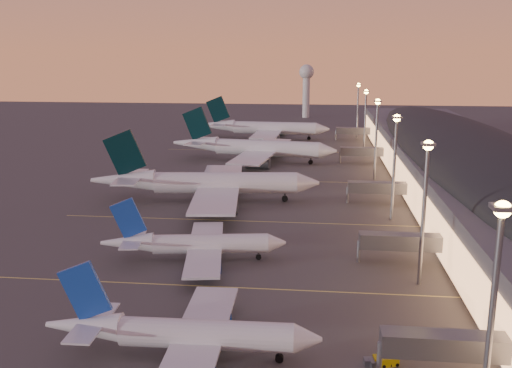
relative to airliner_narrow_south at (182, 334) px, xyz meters
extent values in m
plane|color=#43403E|center=(-0.07, 28.90, -3.48)|extent=(700.00, 700.00, 0.00)
cylinder|color=silver|center=(3.26, 0.06, 0.06)|extent=(23.31, 4.40, 3.96)
cone|color=silver|center=(16.75, 0.32, 0.06)|extent=(3.82, 4.03, 3.96)
cone|color=silver|center=(-13.60, -0.26, 0.56)|extent=(10.57, 4.16, 3.96)
cube|color=silver|center=(2.14, 0.04, -0.63)|extent=(7.38, 33.44, 0.44)
cylinder|color=#193F9D|center=(2.75, 7.38, -1.97)|extent=(5.30, 3.07, 2.97)
cube|color=#193F9D|center=(-13.07, -0.25, 5.68)|extent=(7.26, 0.73, 8.58)
cube|color=silver|center=(-12.32, -0.24, 1.15)|extent=(3.98, 12.06, 0.28)
cylinder|color=black|center=(13.02, 0.25, -2.70)|extent=(0.32, 0.32, 1.56)
cylinder|color=black|center=(13.02, 0.25, -2.92)|extent=(1.12, 0.71, 1.11)
cylinder|color=black|center=(1.34, 2.80, -2.70)|extent=(0.32, 0.32, 1.56)
cylinder|color=black|center=(1.34, 2.80, -2.92)|extent=(1.12, 0.71, 1.11)
cylinder|color=black|center=(1.44, -2.74, -2.70)|extent=(0.32, 0.32, 1.56)
cylinder|color=black|center=(1.44, -2.74, -2.92)|extent=(1.12, 0.71, 1.11)
cylinder|color=silver|center=(-3.03, 36.66, -0.05)|extent=(22.82, 7.12, 3.83)
cone|color=silver|center=(9.89, 38.60, -0.05)|extent=(4.16, 4.33, 3.83)
cone|color=silver|center=(-19.18, 34.25, 0.43)|extent=(10.62, 5.29, 3.83)
cube|color=silver|center=(-4.11, 36.50, -0.72)|extent=(11.24, 32.87, 0.42)
cylinder|color=#193F9D|center=(-4.44, 43.63, -2.01)|extent=(5.45, 3.59, 2.87)
cylinder|color=#193F9D|center=(-2.34, 29.59, -2.01)|extent=(5.45, 3.59, 2.87)
cube|color=#193F9D|center=(-18.68, 34.32, 5.39)|extent=(7.03, 1.61, 8.31)
cube|color=silver|center=(-17.96, 34.43, 1.00)|extent=(5.31, 12.02, 0.27)
cylinder|color=black|center=(6.31, 38.06, -2.72)|extent=(0.35, 0.35, 1.51)
cylinder|color=black|center=(6.31, 38.06, -2.94)|extent=(1.16, 0.82, 1.07)
cylinder|color=black|center=(-5.22, 39.05, -2.72)|extent=(0.35, 0.35, 1.51)
cylinder|color=black|center=(-5.22, 39.05, -2.94)|extent=(1.16, 0.82, 1.07)
cylinder|color=black|center=(-4.43, 33.74, -2.72)|extent=(0.35, 0.35, 1.51)
cylinder|color=black|center=(-4.43, 33.74, -2.94)|extent=(1.16, 0.82, 1.07)
cylinder|color=silver|center=(-7.28, 81.77, 1.79)|extent=(39.11, 9.86, 5.85)
cone|color=silver|center=(15.07, 84.12, 1.79)|extent=(6.82, 6.47, 5.85)
cone|color=silver|center=(-35.22, 78.84, 2.52)|extent=(18.00, 7.65, 5.85)
cube|color=silver|center=(-9.14, 81.58, 0.77)|extent=(17.08, 57.44, 0.64)
cylinder|color=#5C5E63|center=(-9.20, 94.09, -1.21)|extent=(9.15, 5.28, 4.39)
cylinder|color=#5C5E63|center=(-6.60, 69.33, -1.21)|extent=(9.15, 5.28, 4.39)
cube|color=black|center=(-34.35, 78.93, 10.08)|extent=(11.57, 2.08, 12.99)
cube|color=silver|center=(-33.11, 79.06, 3.40)|extent=(8.34, 20.91, 0.41)
cylinder|color=black|center=(8.89, 83.47, -2.31)|extent=(0.51, 0.51, 2.34)
cylinder|color=black|center=(8.89, 83.47, -2.66)|extent=(1.74, 1.19, 1.64)
cylinder|color=black|center=(-10.81, 85.52, -2.31)|extent=(0.51, 0.51, 2.34)
cylinder|color=black|center=(-10.81, 85.52, -2.66)|extent=(1.74, 1.19, 1.64)
cylinder|color=black|center=(-9.96, 77.37, -2.31)|extent=(0.51, 0.51, 2.34)
cylinder|color=black|center=(-9.96, 77.37, -2.66)|extent=(1.74, 1.19, 1.64)
cylinder|color=silver|center=(-0.97, 139.73, 1.81)|extent=(39.31, 11.13, 5.88)
cone|color=silver|center=(21.39, 136.65, 1.81)|extent=(7.01, 6.68, 5.88)
cone|color=silver|center=(-28.92, 143.58, 2.55)|extent=(18.19, 8.22, 5.88)
cube|color=silver|center=(-2.83, 139.99, 0.78)|extent=(18.93, 57.83, 0.65)
cylinder|color=#5C5E63|center=(0.11, 152.20, -1.20)|extent=(9.30, 5.56, 4.41)
cylinder|color=#5C5E63|center=(-3.30, 127.43, -1.20)|extent=(9.30, 5.56, 4.41)
cube|color=black|center=(-28.05, 143.46, 10.14)|extent=(11.61, 2.46, 13.04)
cube|color=silver|center=(-26.81, 143.29, 3.43)|extent=(9.00, 21.12, 0.41)
cylinder|color=black|center=(15.20, 137.50, -2.30)|extent=(0.53, 0.53, 2.35)
cylinder|color=black|center=(15.20, 137.50, -2.65)|extent=(1.77, 1.24, 1.65)
cylinder|color=black|center=(-3.51, 144.23, -2.30)|extent=(0.53, 0.53, 2.35)
cylinder|color=black|center=(-3.51, 144.23, -2.65)|extent=(1.77, 1.24, 1.65)
cylinder|color=black|center=(-4.64, 136.08, -2.30)|extent=(0.53, 0.53, 2.35)
cylinder|color=black|center=(-4.64, 136.08, -2.65)|extent=(1.77, 1.24, 1.65)
cylinder|color=silver|center=(-2.59, 196.93, 1.76)|extent=(38.73, 7.78, 5.82)
cone|color=silver|center=(19.73, 195.78, 1.76)|extent=(6.50, 6.13, 5.82)
cone|color=silver|center=(-30.48, 198.36, 2.49)|extent=(17.66, 6.70, 5.82)
cube|color=silver|center=(-4.45, 197.02, 0.74)|extent=(14.04, 56.75, 0.64)
cylinder|color=#5C5E63|center=(-2.57, 209.32, -1.22)|extent=(8.90, 4.80, 4.36)
cylinder|color=#5C5E63|center=(-3.84, 184.60, -1.22)|extent=(8.90, 4.80, 4.36)
cube|color=black|center=(-29.62, 198.31, 10.00)|extent=(11.51, 1.46, 12.91)
cube|color=silver|center=(-28.38, 198.25, 3.36)|extent=(7.24, 20.54, 0.41)
cylinder|color=black|center=(13.55, 196.10, -2.31)|extent=(0.49, 0.49, 2.33)
cylinder|color=black|center=(13.55, 196.10, -2.66)|extent=(1.68, 1.10, 1.63)
cylinder|color=black|center=(-5.48, 201.15, -2.31)|extent=(0.49, 0.49, 2.33)
cylinder|color=black|center=(-5.48, 201.15, -2.66)|extent=(1.68, 1.10, 1.63)
cylinder|color=black|center=(-5.90, 193.02, -2.31)|extent=(0.49, 0.49, 2.33)
cylinder|color=black|center=(-5.90, 193.02, -2.66)|extent=(1.68, 1.10, 1.63)
cube|color=#525257|center=(61.93, 101.40, 2.52)|extent=(40.00, 255.00, 12.00)
ellipsoid|color=black|center=(61.93, 101.40, 8.52)|extent=(39.00, 253.00, 10.92)
cube|color=#F6A769|center=(41.73, 101.40, 1.52)|extent=(0.40, 244.80, 8.00)
cube|color=#5C5E63|center=(33.93, -1.10, 1.02)|extent=(16.00, 3.20, 3.00)
cylinder|color=gray|center=(25.93, -1.10, -1.28)|extent=(0.70, 0.70, 4.40)
cube|color=#5C5E63|center=(33.93, 38.90, 1.02)|extent=(16.00, 3.20, 3.00)
cylinder|color=gray|center=(25.93, 38.90, -1.28)|extent=(0.70, 0.70, 4.40)
cube|color=#5C5E63|center=(33.93, 83.90, 1.02)|extent=(16.00, 3.20, 3.00)
cylinder|color=gray|center=(25.93, 83.90, -1.28)|extent=(0.70, 0.70, 4.40)
cube|color=#5C5E63|center=(33.93, 140.90, 1.02)|extent=(16.00, 3.20, 3.00)
cylinder|color=gray|center=(25.93, 140.90, -1.28)|extent=(0.70, 0.70, 4.40)
cube|color=#5C5E63|center=(33.93, 196.90, 1.02)|extent=(16.00, 3.20, 3.00)
cylinder|color=gray|center=(25.93, 196.90, -1.28)|extent=(0.70, 0.70, 4.40)
cylinder|color=gray|center=(35.93, -11.10, 9.02)|extent=(0.70, 0.70, 25.00)
cube|color=gray|center=(35.93, -11.10, 21.72)|extent=(2.20, 2.20, 0.50)
sphere|color=#F8BF4A|center=(35.93, -11.10, 21.52)|extent=(1.80, 1.80, 1.80)
cylinder|color=gray|center=(35.93, 28.90, 9.02)|extent=(0.70, 0.70, 25.00)
cube|color=gray|center=(35.93, 28.90, 21.72)|extent=(2.20, 2.20, 0.50)
sphere|color=#F8BF4A|center=(35.93, 28.90, 21.52)|extent=(1.80, 1.80, 1.80)
cylinder|color=gray|center=(35.93, 68.90, 9.02)|extent=(0.70, 0.70, 25.00)
cube|color=gray|center=(35.93, 68.90, 21.72)|extent=(2.20, 2.20, 0.50)
sphere|color=#F8BF4A|center=(35.93, 68.90, 21.52)|extent=(1.80, 1.80, 1.80)
cylinder|color=gray|center=(35.93, 113.90, 9.02)|extent=(0.70, 0.70, 25.00)
cube|color=gray|center=(35.93, 113.90, 21.72)|extent=(2.20, 2.20, 0.50)
sphere|color=#F8BF4A|center=(35.93, 113.90, 21.52)|extent=(1.80, 1.80, 1.80)
cylinder|color=gray|center=(35.93, 158.90, 9.02)|extent=(0.70, 0.70, 25.00)
cube|color=gray|center=(35.93, 158.90, 21.72)|extent=(2.20, 2.20, 0.50)
sphere|color=#F8BF4A|center=(35.93, 158.90, 21.52)|extent=(1.80, 1.80, 1.80)
cylinder|color=gray|center=(35.93, 203.90, 9.02)|extent=(0.70, 0.70, 25.00)
cube|color=gray|center=(35.93, 203.90, 21.72)|extent=(2.20, 2.20, 0.50)
sphere|color=#F8BF4A|center=(35.93, 203.90, 21.52)|extent=(1.80, 1.80, 1.80)
cylinder|color=silver|center=(9.93, 288.90, 9.52)|extent=(4.40, 4.40, 26.00)
sphere|color=silver|center=(9.93, 288.90, 24.52)|extent=(9.00, 9.00, 9.00)
cube|color=#D8C659|center=(-0.07, 23.90, -3.47)|extent=(90.00, 0.36, 0.00)
cube|color=#D8C659|center=(-0.07, 63.90, -3.47)|extent=(90.00, 0.36, 0.00)
cube|color=#D8C659|center=(-0.07, 108.90, -3.47)|extent=(90.00, 0.36, 0.00)
cube|color=#D8C659|center=(-0.07, 163.90, -3.47)|extent=(90.00, 0.36, 0.00)
cube|color=#C0AC09|center=(26.63, 1.19, -2.94)|extent=(2.49, 1.72, 1.07)
cube|color=#5C5E63|center=(24.88, 0.99, -3.09)|extent=(1.50, 1.42, 0.78)
cylinder|color=black|center=(27.41, 2.02, -3.26)|extent=(0.45, 0.22, 0.43)
cylinder|color=black|center=(27.58, 0.56, -3.26)|extent=(0.45, 0.22, 0.43)
cylinder|color=black|center=(25.67, 1.82, -3.26)|extent=(0.45, 0.22, 0.43)
cylinder|color=black|center=(25.84, 0.36, -3.26)|extent=(0.45, 0.22, 0.43)
cube|color=#C0AC09|center=(27.39, 1.21, -2.91)|extent=(2.85, 2.26, 1.14)
cube|color=#5C5E63|center=(25.62, 0.63, -3.06)|extent=(1.80, 1.73, 0.83)
cylinder|color=black|center=(28.03, 2.25, -3.25)|extent=(0.49, 0.32, 0.46)
cylinder|color=black|center=(28.52, 0.77, -3.25)|extent=(0.49, 0.32, 0.46)
cylinder|color=black|center=(26.26, 1.66, -3.25)|extent=(0.49, 0.32, 0.46)
cylinder|color=black|center=(26.75, 0.18, -3.25)|extent=(0.49, 0.32, 0.46)
camera|label=1|loc=(17.31, -68.24, 36.93)|focal=40.00mm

